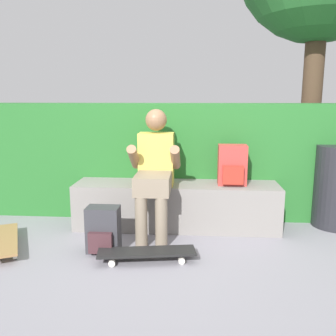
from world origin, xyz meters
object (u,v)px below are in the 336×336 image
object	(u,v)px
bench_main	(176,205)
backpack_on_bench	(232,166)
skateboard_beside_bench	(6,240)
backpack_on_ground	(103,230)
person_skater	(155,168)
skateboard_near_person	(147,252)

from	to	relation	value
bench_main	backpack_on_bench	world-z (taller)	backpack_on_bench
skateboard_beside_bench	backpack_on_ground	bearing A→B (deg)	-0.38
person_skater	skateboard_near_person	world-z (taller)	person_skater
person_skater	bench_main	bearing A→B (deg)	48.11
skateboard_beside_bench	backpack_on_ground	xyz separation A→B (m)	(0.89, -0.01, 0.12)
person_skater	backpack_on_bench	distance (m)	0.78
backpack_on_bench	backpack_on_ground	world-z (taller)	backpack_on_bench
skateboard_near_person	skateboard_beside_bench	world-z (taller)	same
bench_main	skateboard_near_person	world-z (taller)	bench_main
bench_main	person_skater	xyz separation A→B (m)	(-0.20, -0.22, 0.43)
bench_main	backpack_on_ground	world-z (taller)	bench_main
skateboard_near_person	backpack_on_bench	xyz separation A→B (m)	(0.76, 0.82, 0.58)
skateboard_beside_bench	backpack_on_bench	xyz separation A→B (m)	(2.05, 0.65, 0.58)
bench_main	skateboard_near_person	bearing A→B (deg)	-103.53
skateboard_near_person	backpack_on_ground	distance (m)	0.45
person_skater	backpack_on_bench	bearing A→B (deg)	15.51
bench_main	backpack_on_ground	size ratio (longest dim) A/B	5.16
bench_main	backpack_on_ground	distance (m)	0.90
bench_main	backpack_on_ground	xyz separation A→B (m)	(-0.60, -0.66, -0.04)
bench_main	skateboard_near_person	size ratio (longest dim) A/B	2.51
bench_main	backpack_on_ground	bearing A→B (deg)	-132.10
bench_main	skateboard_beside_bench	bearing A→B (deg)	-156.19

